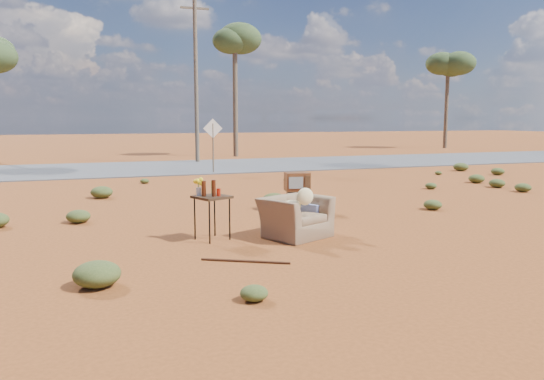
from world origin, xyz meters
name	(u,v)px	position (x,y,z in m)	size (l,w,h in m)	color
ground	(287,240)	(0.00, 0.00, 0.00)	(140.00, 140.00, 0.00)	#93481D
highway	(165,167)	(0.00, 15.00, 0.02)	(140.00, 7.00, 0.04)	#565659
armchair	(298,211)	(0.30, 0.22, 0.47)	(1.50, 1.35, 1.01)	brown
tv_unit	(297,182)	(1.37, 2.84, 0.68)	(0.64, 0.55, 0.92)	black
side_table	(209,194)	(-1.34, 0.48, 0.84)	(0.74, 0.74, 1.13)	#342113
rusty_bar	(245,261)	(-1.17, -1.21, 0.02)	(0.04, 0.04, 1.41)	#472413
road_sign	(213,136)	(1.50, 12.00, 1.50)	(0.78, 0.06, 2.19)	brown
eucalyptus_center	(235,43)	(5.00, 21.00, 6.43)	(3.20, 3.20, 7.60)	brown
eucalyptus_right	(448,67)	(22.00, 24.00, 5.94)	(3.20, 3.20, 7.10)	brown
utility_pole_center	(196,79)	(2.00, 17.50, 4.15)	(1.40, 0.20, 8.00)	brown
scrub_patch	(194,200)	(-0.82, 4.41, 0.14)	(17.49, 8.07, 0.33)	#4D5525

